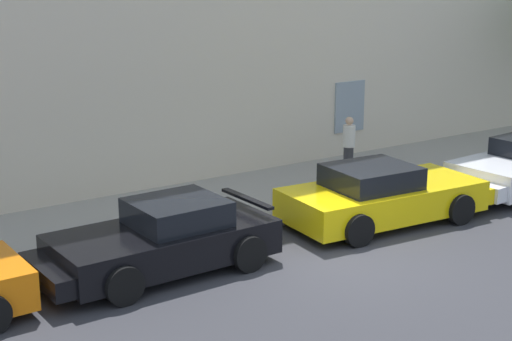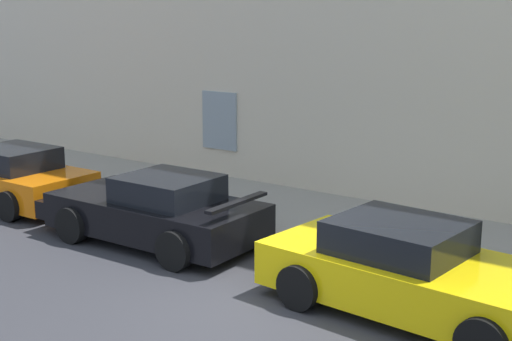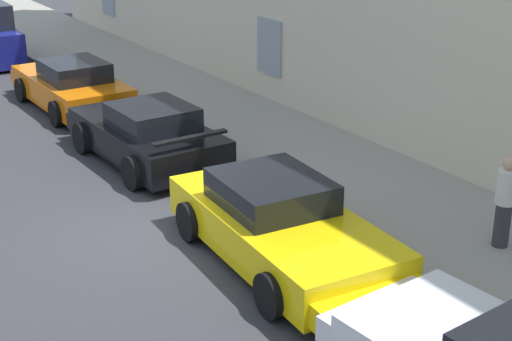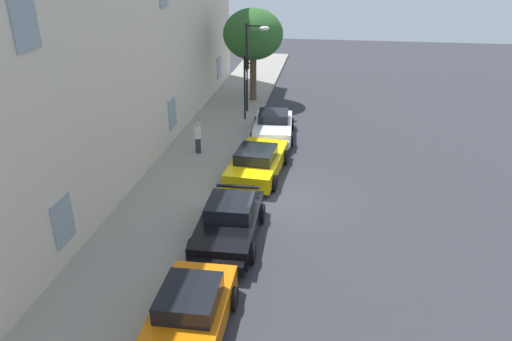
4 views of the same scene
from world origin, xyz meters
name	(u,v)px [view 1 (image 1 of 4)]	position (x,y,z in m)	size (l,w,h in m)	color
ground_plane	(345,260)	(0.00, 0.00, 0.00)	(80.00, 80.00, 0.00)	#333338
sidewalk	(228,203)	(0.00, 4.34, 0.07)	(60.00, 3.92, 0.14)	gray
sportscar_yellow_flank	(157,242)	(-3.38, 1.53, 0.61)	(4.64, 2.24, 1.35)	black
sportscar_white_middle	(388,195)	(2.39, 1.32, 0.61)	(5.16, 2.51, 1.36)	yellow
pedestrian_admiring	(349,145)	(4.01, 4.56, 0.95)	(0.44, 0.44, 1.59)	#333338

